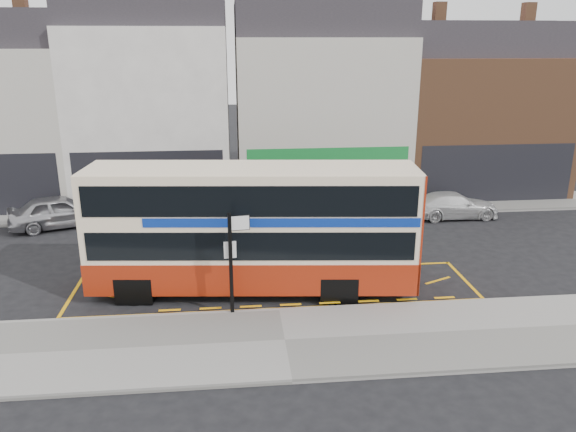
{
  "coord_description": "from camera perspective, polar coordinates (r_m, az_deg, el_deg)",
  "views": [
    {
      "loc": [
        -1.35,
        -16.6,
        8.46
      ],
      "look_at": [
        0.53,
        2.0,
        2.53
      ],
      "focal_mm": 35.0,
      "sensor_mm": 36.0,
      "label": 1
    }
  ],
  "objects": [
    {
      "name": "ground",
      "position": [
        18.68,
        -1.0,
        -9.32
      ],
      "size": [
        120.0,
        120.0,
        0.0
      ],
      "primitive_type": "plane",
      "color": "black",
      "rests_on": "ground"
    },
    {
      "name": "car_silver",
      "position": [
        28.22,
        -22.16,
        0.45
      ],
      "size": [
        4.85,
        3.23,
        1.53
      ],
      "primitive_type": "imported",
      "rotation": [
        0.0,
        0.0,
        1.92
      ],
      "color": "#A6A6AB",
      "rests_on": "ground"
    },
    {
      "name": "car_white",
      "position": [
        28.78,
        16.51,
        1.06
      ],
      "size": [
        4.32,
        1.79,
        1.25
      ],
      "primitive_type": "imported",
      "rotation": [
        0.0,
        0.0,
        1.58
      ],
      "color": "silver",
      "rests_on": "ground"
    },
    {
      "name": "terrace_green_shop",
      "position": [
        32.14,
        3.01,
        11.53
      ],
      "size": [
        9.0,
        8.01,
        11.3
      ],
      "color": "beige",
      "rests_on": "ground"
    },
    {
      "name": "terrace_far_left",
      "position": [
        34.04,
        -27.04,
        9.59
      ],
      "size": [
        8.0,
        8.01,
        10.8
      ],
      "color": "beige",
      "rests_on": "ground"
    },
    {
      "name": "car_grey",
      "position": [
        27.43,
        -0.78,
        1.23
      ],
      "size": [
        4.69,
        2.78,
        1.46
      ],
      "primitive_type": "imported",
      "rotation": [
        0.0,
        0.0,
        1.87
      ],
      "color": "#43474B",
      "rests_on": "ground"
    },
    {
      "name": "far_pavement",
      "position": [
        28.88,
        -2.83,
        0.7
      ],
      "size": [
        50.0,
        3.0,
        0.15
      ],
      "primitive_type": "cube",
      "color": "gray",
      "rests_on": "ground"
    },
    {
      "name": "pavement",
      "position": [
        16.63,
        -0.32,
        -12.66
      ],
      "size": [
        40.0,
        4.0,
        0.15
      ],
      "primitive_type": "cube",
      "color": "gray",
      "rests_on": "ground"
    },
    {
      "name": "bus_stop_post",
      "position": [
        17.42,
        -5.66,
        -3.88
      ],
      "size": [
        0.82,
        0.16,
        3.29
      ],
      "rotation": [
        0.0,
        0.0,
        0.12
      ],
      "color": "black",
      "rests_on": "pavement"
    },
    {
      "name": "terrace_left",
      "position": [
        32.02,
        -13.45,
        11.51
      ],
      "size": [
        8.0,
        8.01,
        11.8
      ],
      "color": "white",
      "rests_on": "ground"
    },
    {
      "name": "road_markings",
      "position": [
        20.11,
        -1.39,
        -7.25
      ],
      "size": [
        14.0,
        3.4,
        0.01
      ],
      "primitive_type": null,
      "color": "#F7AD0D",
      "rests_on": "ground"
    },
    {
      "name": "double_decker_bus",
      "position": [
        19.12,
        -3.51,
        -1.17
      ],
      "size": [
        11.23,
        3.6,
        4.41
      ],
      "rotation": [
        0.0,
        0.0,
        -0.1
      ],
      "color": "#FFE7C2",
      "rests_on": "ground"
    },
    {
      "name": "street_tree_right",
      "position": [
        30.28,
        11.26,
        7.62
      ],
      "size": [
        2.3,
        2.3,
        4.97
      ],
      "color": "#312415",
      "rests_on": "ground"
    },
    {
      "name": "kerb",
      "position": [
        18.31,
        -0.9,
        -9.64
      ],
      "size": [
        40.0,
        0.15,
        0.15
      ],
      "primitive_type": "cube",
      "color": "gray",
      "rests_on": "ground"
    },
    {
      "name": "terrace_right",
      "position": [
        34.71,
        18.1,
        10.32
      ],
      "size": [
        9.0,
        8.01,
        10.3
      ],
      "color": "brown",
      "rests_on": "ground"
    }
  ]
}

